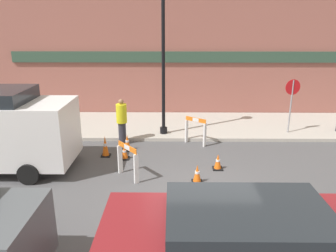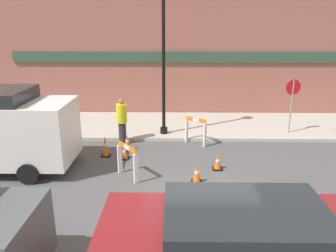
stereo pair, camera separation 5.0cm
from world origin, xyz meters
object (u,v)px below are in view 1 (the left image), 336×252
(streetlamp_post, at_px, (163,41))
(person_worker, at_px, (122,120))
(parked_car_1, at_px, (245,247))
(stop_sign, at_px, (292,97))

(streetlamp_post, xyz_separation_m, person_worker, (-1.51, -0.86, -2.76))
(person_worker, relative_size, parked_car_1, 0.38)
(streetlamp_post, relative_size, parked_car_1, 1.22)
(stop_sign, xyz_separation_m, person_worker, (-6.48, -1.03, -0.65))
(streetlamp_post, distance_m, stop_sign, 5.40)
(person_worker, bearing_deg, parked_car_1, -26.53)
(person_worker, xyz_separation_m, parked_car_1, (2.99, -7.07, 0.02))
(stop_sign, height_order, person_worker, stop_sign)
(streetlamp_post, distance_m, person_worker, 3.26)
(stop_sign, relative_size, person_worker, 1.25)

